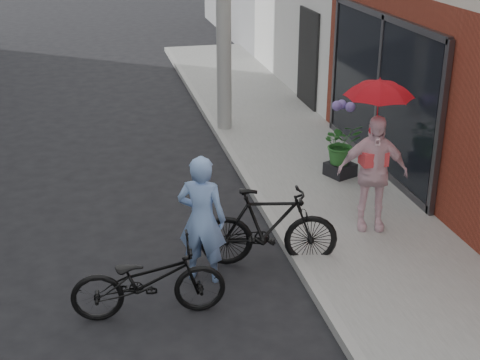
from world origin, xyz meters
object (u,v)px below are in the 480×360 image
object	(u,v)px
bike_left	(149,280)
kimono_woman	(372,173)
officer	(202,219)
bike_right	(269,227)
planter	(340,169)

from	to	relation	value
bike_left	kimono_woman	bearing A→B (deg)	-64.89
officer	kimono_woman	bearing A→B (deg)	-140.76
officer	bike_right	bearing A→B (deg)	-145.17
bike_left	kimono_woman	world-z (taller)	kimono_woman
kimono_woman	bike_right	bearing A→B (deg)	-147.72
kimono_woman	planter	world-z (taller)	kimono_woman
bike_right	kimono_woman	bearing A→B (deg)	-61.58
bike_left	planter	world-z (taller)	bike_left
bike_right	planter	distance (m)	2.95
bike_left	kimono_woman	size ratio (longest dim) A/B	1.06
planter	bike_left	bearing A→B (deg)	-137.63
bike_right	planter	size ratio (longest dim) A/B	4.32
bike_left	bike_right	distance (m)	1.75
officer	kimono_woman	distance (m)	2.49
kimono_woman	bike_left	bearing A→B (deg)	-142.75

